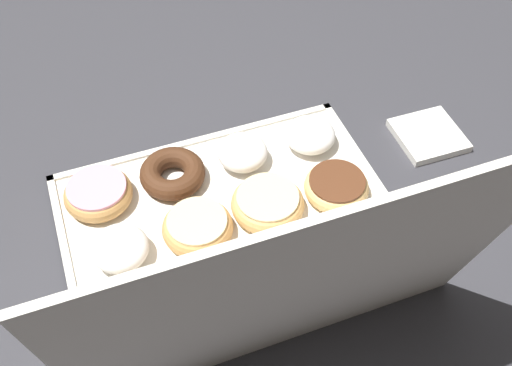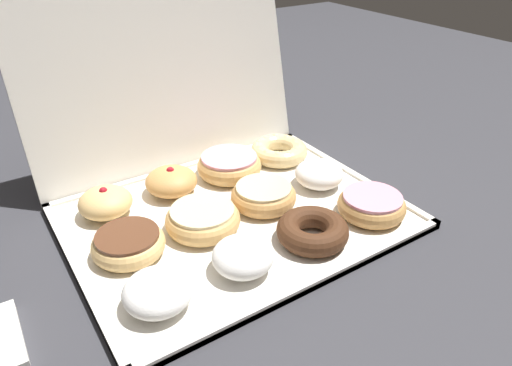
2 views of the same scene
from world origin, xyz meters
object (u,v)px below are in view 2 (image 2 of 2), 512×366
(powdered_filled_donut_0, at_px, (158,292))
(chocolate_cake_ring_donut_2, at_px, (312,231))
(powdered_filled_donut_7, at_px, (319,174))
(jelly_filled_donut_8, at_px, (105,202))
(donut_box, at_px, (236,217))
(powdered_filled_donut_1, at_px, (243,256))
(glazed_ring_donut_6, at_px, (262,194))
(pink_frosted_donut_10, at_px, (229,165))
(jelly_filled_donut_9, at_px, (171,181))
(chocolate_frosted_donut_4, at_px, (129,244))
(pink_frosted_donut_3, at_px, (372,205))
(cruller_donut_11, at_px, (279,150))
(glazed_ring_donut_5, at_px, (203,219))

(powdered_filled_donut_0, height_order, chocolate_cake_ring_donut_2, powdered_filled_donut_0)
(powdered_filled_donut_7, height_order, jelly_filled_donut_8, jelly_filled_donut_8)
(donut_box, height_order, powdered_filled_donut_0, powdered_filled_donut_0)
(powdered_filled_donut_1, bearing_deg, powdered_filled_donut_7, 27.22)
(glazed_ring_donut_6, xyz_separation_m, jelly_filled_donut_8, (-0.23, 0.12, 0.00))
(powdered_filled_donut_7, bearing_deg, powdered_filled_donut_1, -152.78)
(powdered_filled_donut_0, xyz_separation_m, pink_frosted_donut_10, (0.25, 0.24, -0.00))
(donut_box, bearing_deg, jelly_filled_donut_9, 114.99)
(chocolate_cake_ring_donut_2, bearing_deg, pink_frosted_donut_10, 90.39)
(donut_box, height_order, pink_frosted_donut_10, pink_frosted_donut_10)
(jelly_filled_donut_9, bearing_deg, jelly_filled_donut_8, -178.20)
(chocolate_frosted_donut_4, bearing_deg, powdered_filled_donut_1, -44.93)
(powdered_filled_donut_0, relative_size, powdered_filled_donut_7, 1.02)
(chocolate_frosted_donut_4, distance_m, jelly_filled_donut_9, 0.18)
(pink_frosted_donut_3, distance_m, powdered_filled_donut_7, 0.12)
(donut_box, distance_m, powdered_filled_donut_1, 0.14)
(jelly_filled_donut_9, bearing_deg, donut_box, -65.01)
(jelly_filled_donut_9, relative_size, pink_frosted_donut_10, 0.75)
(chocolate_cake_ring_donut_2, bearing_deg, cruller_donut_11, 64.91)
(glazed_ring_donut_6, bearing_deg, glazed_ring_donut_5, -175.56)
(glazed_ring_donut_5, bearing_deg, powdered_filled_donut_7, 1.50)
(glazed_ring_donut_6, relative_size, jelly_filled_donut_9, 1.22)
(jelly_filled_donut_8, height_order, jelly_filled_donut_9, same)
(powdered_filled_donut_1, xyz_separation_m, cruller_donut_11, (0.24, 0.25, -0.01))
(glazed_ring_donut_5, height_order, jelly_filled_donut_9, jelly_filled_donut_9)
(glazed_ring_donut_6, bearing_deg, powdered_filled_donut_1, -133.03)
(cruller_donut_11, bearing_deg, glazed_ring_donut_5, -151.46)
(jelly_filled_donut_8, bearing_deg, cruller_donut_11, 1.00)
(glazed_ring_donut_5, xyz_separation_m, powdered_filled_donut_7, (0.24, 0.01, 0.00))
(pink_frosted_donut_3, distance_m, jelly_filled_donut_8, 0.44)
(powdered_filled_donut_0, relative_size, glazed_ring_donut_6, 0.80)
(glazed_ring_donut_5, relative_size, jelly_filled_donut_9, 1.29)
(glazed_ring_donut_6, bearing_deg, cruller_donut_11, 44.82)
(glazed_ring_donut_5, height_order, pink_frosted_donut_10, pink_frosted_donut_10)
(donut_box, bearing_deg, powdered_filled_donut_0, -147.22)
(powdered_filled_donut_1, bearing_deg, glazed_ring_donut_5, 90.66)
(cruller_donut_11, bearing_deg, jelly_filled_donut_9, -179.40)
(chocolate_cake_ring_donut_2, distance_m, glazed_ring_donut_5, 0.17)
(glazed_ring_donut_6, xyz_separation_m, powdered_filled_donut_7, (0.12, -0.00, 0.00))
(glazed_ring_donut_6, height_order, jelly_filled_donut_9, jelly_filled_donut_9)
(glazed_ring_donut_6, distance_m, jelly_filled_donut_9, 0.16)
(powdered_filled_donut_1, height_order, pink_frosted_donut_10, powdered_filled_donut_1)
(powdered_filled_donut_1, bearing_deg, cruller_donut_11, 45.89)
(glazed_ring_donut_6, bearing_deg, powdered_filled_donut_7, -1.39)
(powdered_filled_donut_0, height_order, pink_frosted_donut_10, powdered_filled_donut_0)
(jelly_filled_donut_8, bearing_deg, donut_box, -34.11)
(cruller_donut_11, bearing_deg, powdered_filled_donut_7, -90.78)
(powdered_filled_donut_1, height_order, chocolate_cake_ring_donut_2, powdered_filled_donut_1)
(powdered_filled_donut_0, distance_m, powdered_filled_donut_7, 0.38)
(powdered_filled_donut_0, height_order, powdered_filled_donut_1, powdered_filled_donut_1)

